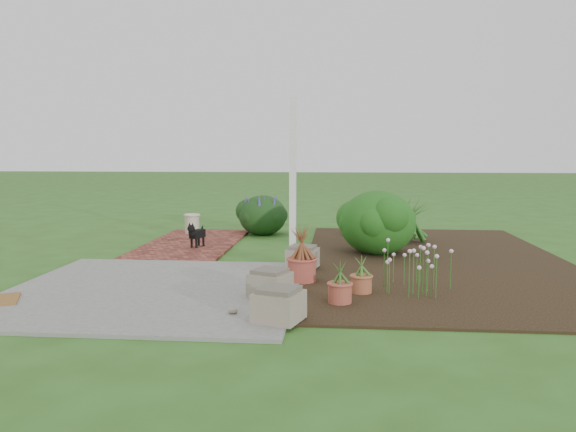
# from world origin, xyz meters

# --- Properties ---
(ground) EXTENTS (80.00, 80.00, 0.00)m
(ground) POSITION_xyz_m (0.00, 0.00, 0.00)
(ground) COLOR #30581B
(ground) RESTS_ON ground
(concrete_patio) EXTENTS (3.50, 3.50, 0.04)m
(concrete_patio) POSITION_xyz_m (-1.25, -1.75, 0.02)
(concrete_patio) COLOR slate
(concrete_patio) RESTS_ON ground
(brick_path) EXTENTS (1.60, 3.50, 0.04)m
(brick_path) POSITION_xyz_m (-1.70, 1.75, 0.02)
(brick_path) COLOR #5A251C
(brick_path) RESTS_ON ground
(garden_bed) EXTENTS (4.00, 7.00, 0.03)m
(garden_bed) POSITION_xyz_m (2.50, 0.50, 0.01)
(garden_bed) COLOR black
(garden_bed) RESTS_ON ground
(veranda_post) EXTENTS (0.10, 0.10, 2.50)m
(veranda_post) POSITION_xyz_m (0.30, 0.10, 1.25)
(veranda_post) COLOR white
(veranda_post) RESTS_ON ground
(stone_trough_near) EXTENTS (0.54, 0.54, 0.29)m
(stone_trough_near) POSITION_xyz_m (0.41, -2.92, 0.18)
(stone_trough_near) COLOR gray
(stone_trough_near) RESTS_ON concrete_patio
(stone_trough_mid) EXTENTS (0.53, 0.53, 0.27)m
(stone_trough_mid) POSITION_xyz_m (0.21, -1.99, 0.18)
(stone_trough_mid) COLOR #76725C
(stone_trough_mid) RESTS_ON concrete_patio
(stone_trough_far) EXTENTS (0.48, 0.48, 0.27)m
(stone_trough_far) POSITION_xyz_m (0.48, -0.36, 0.18)
(stone_trough_far) COLOR gray
(stone_trough_far) RESTS_ON concrete_patio
(black_dog) EXTENTS (0.24, 0.46, 0.41)m
(black_dog) POSITION_xyz_m (-1.49, 1.24, 0.28)
(black_dog) COLOR black
(black_dog) RESTS_ON brick_path
(cream_ceramic_urn) EXTENTS (0.36, 0.36, 0.39)m
(cream_ceramic_urn) POSITION_xyz_m (-1.99, 2.85, 0.23)
(cream_ceramic_urn) COLOR beige
(cream_ceramic_urn) RESTS_ON brick_path
(evergreen_shrub) EXTENTS (1.38, 1.38, 1.07)m
(evergreen_shrub) POSITION_xyz_m (1.63, 1.01, 0.56)
(evergreen_shrub) COLOR #0C440F
(evergreen_shrub) RESTS_ON garden_bed
(agapanthus_clump_back) EXTENTS (1.34, 1.34, 0.96)m
(agapanthus_clump_back) POSITION_xyz_m (2.26, 2.25, 0.51)
(agapanthus_clump_back) COLOR #0D400F
(agapanthus_clump_back) RESTS_ON garden_bed
(agapanthus_clump_front) EXTENTS (1.30, 1.30, 0.89)m
(agapanthus_clump_front) POSITION_xyz_m (1.38, 3.04, 0.48)
(agapanthus_clump_front) COLOR #173B0B
(agapanthus_clump_front) RESTS_ON garden_bed
(pink_flower_patch) EXTENTS (1.20, 1.20, 0.58)m
(pink_flower_patch) POSITION_xyz_m (1.95, -1.50, 0.32)
(pink_flower_patch) COLOR #113D0F
(pink_flower_patch) RESTS_ON garden_bed
(terracotta_pot_bronze) EXTENTS (0.43, 0.43, 0.30)m
(terracotta_pot_bronze) POSITION_xyz_m (0.52, -1.16, 0.18)
(terracotta_pot_bronze) COLOR #A24436
(terracotta_pot_bronze) RESTS_ON garden_bed
(terracotta_pot_small_left) EXTENTS (0.26, 0.26, 0.21)m
(terracotta_pot_small_left) POSITION_xyz_m (1.27, -1.69, 0.13)
(terracotta_pot_small_left) COLOR #9F5535
(terracotta_pot_small_left) RESTS_ON garden_bed
(terracotta_pot_small_right) EXTENTS (0.27, 0.27, 0.22)m
(terracotta_pot_small_right) POSITION_xyz_m (1.01, -2.17, 0.14)
(terracotta_pot_small_right) COLOR #A04936
(terracotta_pot_small_right) RESTS_ON garden_bed
(purple_flowering_bush) EXTENTS (1.14, 1.14, 0.84)m
(purple_flowering_bush) POSITION_xyz_m (-0.57, 3.12, 0.42)
(purple_flowering_bush) COLOR black
(purple_flowering_bush) RESTS_ON ground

